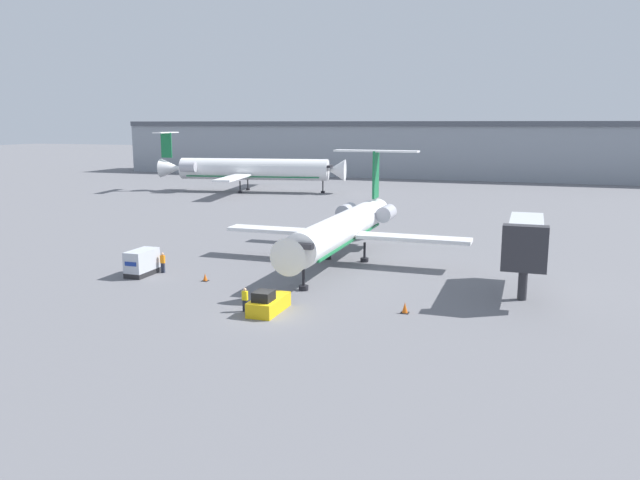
{
  "coord_description": "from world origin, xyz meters",
  "views": [
    {
      "loc": [
        17.15,
        -38.78,
        13.4
      ],
      "look_at": [
        0.0,
        11.59,
        3.42
      ],
      "focal_mm": 35.0,
      "sensor_mm": 36.0,
      "label": 1
    }
  ],
  "objects_px": {
    "luggage_cart": "(142,263)",
    "airplane_parked_far_left": "(250,169)",
    "worker_on_apron": "(163,262)",
    "traffic_cone_left": "(205,277)",
    "worker_by_wing": "(280,249)",
    "traffic_cone_right": "(405,308)",
    "airplane_main": "(344,227)",
    "jet_bridge": "(526,239)",
    "worker_near_tug": "(245,299)",
    "pushback_tug": "(268,303)"
  },
  "relations": [
    {
      "from": "pushback_tug",
      "to": "luggage_cart",
      "type": "relative_size",
      "value": 1.23
    },
    {
      "from": "traffic_cone_left",
      "to": "airplane_main",
      "type": "bearing_deg",
      "value": 50.52
    },
    {
      "from": "traffic_cone_left",
      "to": "worker_on_apron",
      "type": "bearing_deg",
      "value": 163.91
    },
    {
      "from": "worker_near_tug",
      "to": "traffic_cone_right",
      "type": "xyz_separation_m",
      "value": [
        11.03,
        3.32,
        -0.54
      ]
    },
    {
      "from": "airplane_main",
      "to": "worker_on_apron",
      "type": "distance_m",
      "value": 17.41
    },
    {
      "from": "traffic_cone_left",
      "to": "traffic_cone_right",
      "type": "relative_size",
      "value": 0.84
    },
    {
      "from": "worker_by_wing",
      "to": "airplane_parked_far_left",
      "type": "height_order",
      "value": "airplane_parked_far_left"
    },
    {
      "from": "worker_near_tug",
      "to": "jet_bridge",
      "type": "xyz_separation_m",
      "value": [
        18.91,
        11.56,
        3.52
      ]
    },
    {
      "from": "worker_by_wing",
      "to": "pushback_tug",
      "type": "bearing_deg",
      "value": -70.38
    },
    {
      "from": "luggage_cart",
      "to": "airplane_parked_far_left",
      "type": "xyz_separation_m",
      "value": [
        -20.34,
        66.17,
        3.32
      ]
    },
    {
      "from": "worker_by_wing",
      "to": "worker_on_apron",
      "type": "relative_size",
      "value": 0.97
    },
    {
      "from": "airplane_main",
      "to": "traffic_cone_right",
      "type": "relative_size",
      "value": 35.42
    },
    {
      "from": "worker_near_tug",
      "to": "traffic_cone_left",
      "type": "relative_size",
      "value": 2.62
    },
    {
      "from": "pushback_tug",
      "to": "traffic_cone_left",
      "type": "height_order",
      "value": "pushback_tug"
    },
    {
      "from": "luggage_cart",
      "to": "worker_on_apron",
      "type": "distance_m",
      "value": 1.88
    },
    {
      "from": "worker_by_wing",
      "to": "jet_bridge",
      "type": "xyz_separation_m",
      "value": [
        23.34,
        -5.95,
        3.48
      ]
    },
    {
      "from": "worker_on_apron",
      "to": "worker_by_wing",
      "type": "bearing_deg",
      "value": 49.37
    },
    {
      "from": "worker_on_apron",
      "to": "luggage_cart",
      "type": "bearing_deg",
      "value": -131.13
    },
    {
      "from": "worker_on_apron",
      "to": "traffic_cone_left",
      "type": "height_order",
      "value": "worker_on_apron"
    },
    {
      "from": "airplane_main",
      "to": "traffic_cone_left",
      "type": "xyz_separation_m",
      "value": [
        -9.15,
        -11.11,
        -3.16
      ]
    },
    {
      "from": "traffic_cone_left",
      "to": "luggage_cart",
      "type": "bearing_deg",
      "value": 179.33
    },
    {
      "from": "airplane_main",
      "to": "airplane_parked_far_left",
      "type": "distance_m",
      "value": 65.79
    },
    {
      "from": "pushback_tug",
      "to": "luggage_cart",
      "type": "xyz_separation_m",
      "value": [
        -15.13,
        6.55,
        0.5
      ]
    },
    {
      "from": "airplane_main",
      "to": "worker_by_wing",
      "type": "bearing_deg",
      "value": -175.48
    },
    {
      "from": "worker_on_apron",
      "to": "jet_bridge",
      "type": "bearing_deg",
      "value": 5.8
    },
    {
      "from": "airplane_main",
      "to": "traffic_cone_right",
      "type": "xyz_separation_m",
      "value": [
        8.98,
        -14.7,
        -3.1
      ]
    },
    {
      "from": "traffic_cone_right",
      "to": "jet_bridge",
      "type": "distance_m",
      "value": 12.11
    },
    {
      "from": "jet_bridge",
      "to": "traffic_cone_right",
      "type": "bearing_deg",
      "value": -133.69
    },
    {
      "from": "pushback_tug",
      "to": "worker_by_wing",
      "type": "height_order",
      "value": "worker_by_wing"
    },
    {
      "from": "luggage_cart",
      "to": "traffic_cone_left",
      "type": "bearing_deg",
      "value": -0.67
    },
    {
      "from": "luggage_cart",
      "to": "worker_by_wing",
      "type": "bearing_deg",
      "value": 49.31
    },
    {
      "from": "traffic_cone_right",
      "to": "airplane_parked_far_left",
      "type": "relative_size",
      "value": 0.02
    },
    {
      "from": "pushback_tug",
      "to": "traffic_cone_right",
      "type": "xyz_separation_m",
      "value": [
        9.38,
        2.88,
        -0.27
      ]
    },
    {
      "from": "worker_by_wing",
      "to": "airplane_parked_far_left",
      "type": "relative_size",
      "value": 0.05
    },
    {
      "from": "traffic_cone_right",
      "to": "airplane_parked_far_left",
      "type": "bearing_deg",
      "value": 122.71
    },
    {
      "from": "worker_by_wing",
      "to": "worker_on_apron",
      "type": "bearing_deg",
      "value": -130.63
    },
    {
      "from": "airplane_main",
      "to": "traffic_cone_left",
      "type": "relative_size",
      "value": 41.93
    },
    {
      "from": "worker_near_tug",
      "to": "worker_by_wing",
      "type": "height_order",
      "value": "worker_by_wing"
    },
    {
      "from": "airplane_parked_far_left",
      "to": "jet_bridge",
      "type": "relative_size",
      "value": 3.56
    },
    {
      "from": "worker_near_tug",
      "to": "traffic_cone_left",
      "type": "distance_m",
      "value": 9.93
    },
    {
      "from": "worker_by_wing",
      "to": "airplane_parked_far_left",
      "type": "bearing_deg",
      "value": 117.83
    },
    {
      "from": "airplane_main",
      "to": "worker_by_wing",
      "type": "relative_size",
      "value": 15.42
    },
    {
      "from": "airplane_main",
      "to": "pushback_tug",
      "type": "bearing_deg",
      "value": -91.29
    },
    {
      "from": "traffic_cone_left",
      "to": "pushback_tug",
      "type": "bearing_deg",
      "value": -36.52
    },
    {
      "from": "worker_by_wing",
      "to": "airplane_parked_far_left",
      "type": "distance_m",
      "value": 63.03
    },
    {
      "from": "traffic_cone_left",
      "to": "traffic_cone_right",
      "type": "height_order",
      "value": "traffic_cone_right"
    },
    {
      "from": "airplane_parked_far_left",
      "to": "worker_by_wing",
      "type": "bearing_deg",
      "value": -62.17
    },
    {
      "from": "traffic_cone_left",
      "to": "jet_bridge",
      "type": "xyz_separation_m",
      "value": [
        26.01,
        4.65,
        4.12
      ]
    },
    {
      "from": "worker_on_apron",
      "to": "pushback_tug",
      "type": "bearing_deg",
      "value": -29.81
    },
    {
      "from": "traffic_cone_right",
      "to": "worker_by_wing",
      "type": "bearing_deg",
      "value": 137.46
    }
  ]
}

